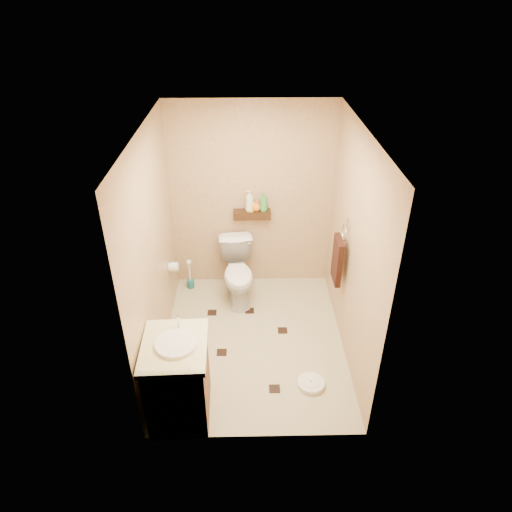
{
  "coord_description": "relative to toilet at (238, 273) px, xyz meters",
  "views": [
    {
      "loc": [
        -0.05,
        -3.89,
        3.55
      ],
      "look_at": [
        0.03,
        0.25,
        0.98
      ],
      "focal_mm": 32.0,
      "sensor_mm": 36.0,
      "label": 1
    }
  ],
  "objects": [
    {
      "name": "towel_ring",
      "position": [
        1.09,
        -0.58,
        0.57
      ],
      "size": [
        0.12,
        0.3,
        0.76
      ],
      "color": "silver",
      "rests_on": "wall_right"
    },
    {
      "name": "ground",
      "position": [
        0.18,
        -0.83,
        -0.38
      ],
      "size": [
        2.5,
        2.5,
        0.0
      ],
      "primitive_type": "plane",
      "color": "#BEB18B",
      "rests_on": "ground"
    },
    {
      "name": "bathroom_scale",
      "position": [
        0.75,
        -1.5,
        -0.35
      ],
      "size": [
        0.36,
        0.36,
        0.06
      ],
      "rotation": [
        0.0,
        0.0,
        0.42
      ],
      "color": "white",
      "rests_on": "ground"
    },
    {
      "name": "bottle_a",
      "position": [
        0.15,
        0.34,
        0.83
      ],
      "size": [
        0.14,
        0.14,
        0.27
      ],
      "primitive_type": "imported",
      "rotation": [
        0.0,
        0.0,
        5.22
      ],
      "color": "silver",
      "rests_on": "wall_shelf"
    },
    {
      "name": "toilet",
      "position": [
        0.0,
        0.0,
        0.0
      ],
      "size": [
        0.51,
        0.79,
        0.76
      ],
      "primitive_type": "imported",
      "rotation": [
        0.0,
        0.0,
        0.11
      ],
      "color": "white",
      "rests_on": "ground"
    },
    {
      "name": "floor_accents",
      "position": [
        0.21,
        -0.87,
        -0.38
      ],
      "size": [
        1.14,
        1.36,
        0.01
      ],
      "color": "black",
      "rests_on": "ground"
    },
    {
      "name": "bottle_c",
      "position": [
        0.23,
        0.34,
        0.76
      ],
      "size": [
        0.16,
        0.16,
        0.14
      ],
      "primitive_type": "imported",
      "rotation": [
        0.0,
        0.0,
        5.58
      ],
      "color": "orange",
      "rests_on": "wall_shelf"
    },
    {
      "name": "wall_left",
      "position": [
        -0.82,
        -0.83,
        0.82
      ],
      "size": [
        0.04,
        2.5,
        2.4
      ],
      "primitive_type": "cube",
      "color": "tan",
      "rests_on": "ground"
    },
    {
      "name": "toilet_paper",
      "position": [
        -0.76,
        -0.18,
        0.22
      ],
      "size": [
        0.12,
        0.11,
        0.12
      ],
      "color": "white",
      "rests_on": "wall_left"
    },
    {
      "name": "wall_back",
      "position": [
        0.18,
        0.42,
        0.82
      ],
      "size": [
        2.0,
        0.04,
        2.4
      ],
      "primitive_type": "cube",
      "color": "tan",
      "rests_on": "ground"
    },
    {
      "name": "wall_shelf",
      "position": [
        0.18,
        0.34,
        0.64
      ],
      "size": [
        0.46,
        0.14,
        0.1
      ],
      "primitive_type": "cube",
      "color": "#3E2810",
      "rests_on": "wall_back"
    },
    {
      "name": "vanity",
      "position": [
        -0.52,
        -1.78,
        0.05
      ],
      "size": [
        0.59,
        0.7,
        0.97
      ],
      "rotation": [
        0.0,
        0.0,
        0.03
      ],
      "color": "brown",
      "rests_on": "ground"
    },
    {
      "name": "ceiling",
      "position": [
        0.18,
        -0.83,
        2.02
      ],
      "size": [
        2.0,
        2.5,
        0.02
      ],
      "primitive_type": "cube",
      "color": "white",
      "rests_on": "wall_back"
    },
    {
      "name": "bottle_b",
      "position": [
        0.17,
        0.34,
        0.77
      ],
      "size": [
        0.11,
        0.11,
        0.17
      ],
      "primitive_type": "imported",
      "rotation": [
        0.0,
        0.0,
        0.8
      ],
      "color": "yellow",
      "rests_on": "wall_shelf"
    },
    {
      "name": "toilet_brush",
      "position": [
        -0.64,
        0.24,
        -0.23
      ],
      "size": [
        0.1,
        0.1,
        0.43
      ],
      "color": "#186160",
      "rests_on": "ground"
    },
    {
      "name": "wall_right",
      "position": [
        1.18,
        -0.83,
        0.82
      ],
      "size": [
        0.04,
        2.5,
        2.4
      ],
      "primitive_type": "cube",
      "color": "tan",
      "rests_on": "ground"
    },
    {
      "name": "wall_front",
      "position": [
        0.18,
        -2.08,
        0.82
      ],
      "size": [
        2.0,
        0.04,
        2.4
      ],
      "primitive_type": "cube",
      "color": "tan",
      "rests_on": "ground"
    },
    {
      "name": "bottle_d",
      "position": [
        0.32,
        0.34,
        0.81
      ],
      "size": [
        0.13,
        0.13,
        0.24
      ],
      "primitive_type": "imported",
      "rotation": [
        0.0,
        0.0,
        4.02
      ],
      "color": "green",
      "rests_on": "wall_shelf"
    }
  ]
}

